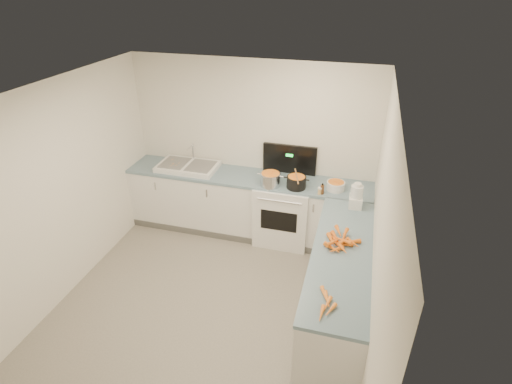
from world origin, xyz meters
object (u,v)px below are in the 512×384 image
(extract_bottle, at_px, (322,189))
(spice_jar, at_px, (320,191))
(food_processor, at_px, (356,197))
(stove, at_px, (284,210))
(steel_pot, at_px, (270,180))
(black_pot, at_px, (296,183))
(mixing_bowl, at_px, (336,186))
(sink, at_px, (188,166))

(extract_bottle, bearing_deg, spice_jar, -146.67)
(extract_bottle, bearing_deg, food_processor, -26.27)
(extract_bottle, bearing_deg, stove, 158.52)
(steel_pot, bearing_deg, extract_bottle, -4.13)
(stove, height_order, extract_bottle, stove)
(spice_jar, distance_m, food_processor, 0.51)
(black_pot, xyz_separation_m, extract_bottle, (0.35, -0.08, -0.01))
(extract_bottle, bearing_deg, steel_pot, 175.87)
(black_pot, xyz_separation_m, mixing_bowl, (0.51, 0.09, -0.02))
(mixing_bowl, bearing_deg, food_processor, -54.01)
(steel_pot, height_order, spice_jar, steel_pot)
(food_processor, bearing_deg, spice_jar, 157.23)
(sink, height_order, black_pot, sink)
(steel_pot, distance_m, spice_jar, 0.68)
(black_pot, xyz_separation_m, food_processor, (0.79, -0.29, 0.07))
(sink, bearing_deg, mixing_bowl, -1.64)
(stove, relative_size, food_processor, 4.22)
(stove, xyz_separation_m, black_pot, (0.18, -0.14, 0.54))
(steel_pot, xyz_separation_m, black_pot, (0.35, 0.02, -0.01))
(sink, bearing_deg, spice_jar, -7.17)
(steel_pot, bearing_deg, black_pot, 3.97)
(black_pot, bearing_deg, steel_pot, -176.03)
(stove, xyz_separation_m, mixing_bowl, (0.69, -0.05, 0.52))
(black_pot, distance_m, food_processor, 0.84)
(black_pot, bearing_deg, stove, 143.23)
(extract_bottle, bearing_deg, sink, 173.49)
(stove, relative_size, sink, 1.58)
(steel_pot, bearing_deg, spice_jar, -5.96)
(steel_pot, distance_m, extract_bottle, 0.71)
(mixing_bowl, height_order, food_processor, food_processor)
(stove, xyz_separation_m, extract_bottle, (0.54, -0.21, 0.53))
(spice_jar, bearing_deg, steel_pot, 174.04)
(steel_pot, xyz_separation_m, food_processor, (1.14, -0.26, 0.06))
(spice_jar, bearing_deg, extract_bottle, 33.33)
(stove, relative_size, spice_jar, 16.93)
(stove, distance_m, food_processor, 1.22)
(food_processor, bearing_deg, stove, 156.34)
(steel_pot, relative_size, black_pot, 1.06)
(stove, distance_m, extract_bottle, 0.78)
(sink, height_order, extract_bottle, sink)
(extract_bottle, bearing_deg, black_pot, 168.03)
(black_pot, relative_size, mixing_bowl, 1.06)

